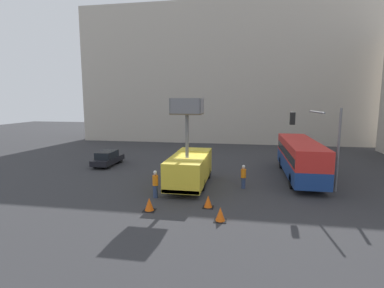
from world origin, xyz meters
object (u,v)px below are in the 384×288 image
at_px(road_worker_near_truck, 155,184).
at_px(traffic_cone_far_side, 208,202).
at_px(utility_truck, 190,167).
at_px(traffic_light_pole, 322,135).
at_px(parked_car_curbside, 108,158).
at_px(road_worker_directing, 243,177).
at_px(city_bus, 300,156).
at_px(traffic_cone_mid_road, 220,215).
at_px(traffic_cone_near_truck, 149,205).

height_order(road_worker_near_truck, traffic_cone_far_side, road_worker_near_truck).
relative_size(utility_truck, traffic_cone_far_side, 9.17).
distance_m(traffic_light_pole, parked_car_curbside, 19.95).
height_order(traffic_light_pole, road_worker_near_truck, traffic_light_pole).
height_order(road_worker_directing, traffic_cone_far_side, road_worker_directing).
bearing_deg(city_bus, traffic_cone_mid_road, 168.67).
bearing_deg(city_bus, parked_car_curbside, 102.89).
bearing_deg(utility_truck, road_worker_near_truck, -119.31).
height_order(city_bus, road_worker_near_truck, city_bus).
relative_size(traffic_light_pole, traffic_cone_near_truck, 7.53).
relative_size(city_bus, road_worker_directing, 6.12).
relative_size(road_worker_directing, parked_car_curbside, 0.41).
bearing_deg(utility_truck, traffic_cone_mid_road, -65.72).
bearing_deg(traffic_cone_near_truck, utility_truck, 75.62).
distance_m(road_worker_near_truck, traffic_cone_near_truck, 2.50).
height_order(city_bus, traffic_cone_mid_road, city_bus).
relative_size(traffic_light_pole, parked_car_curbside, 1.37).
xyz_separation_m(traffic_light_pole, road_worker_near_truck, (-11.26, -3.54, -3.13)).
xyz_separation_m(traffic_cone_far_side, parked_car_curbside, (-11.44, 10.07, 0.39)).
bearing_deg(traffic_cone_near_truck, city_bus, 43.28).
bearing_deg(road_worker_directing, traffic_cone_near_truck, 100.95).
relative_size(traffic_cone_near_truck, traffic_cone_mid_road, 1.02).
relative_size(road_worker_near_truck, traffic_cone_near_truck, 2.35).
bearing_deg(traffic_cone_mid_road, traffic_cone_far_side, 114.80).
height_order(city_bus, parked_car_curbside, city_bus).
relative_size(city_bus, traffic_cone_far_side, 14.40).
relative_size(traffic_light_pole, traffic_cone_far_side, 7.94).
distance_m(utility_truck, traffic_cone_mid_road, 7.10).
xyz_separation_m(traffic_cone_near_truck, traffic_cone_far_side, (3.40, 1.16, -0.02)).
distance_m(road_worker_directing, traffic_cone_mid_road, 6.59).
xyz_separation_m(utility_truck, road_worker_directing, (4.07, 0.08, -0.63)).
distance_m(traffic_cone_mid_road, traffic_cone_far_side, 2.16).
relative_size(road_worker_directing, traffic_cone_mid_road, 2.27).
relative_size(road_worker_near_truck, road_worker_directing, 1.05).
height_order(traffic_cone_far_side, parked_car_curbside, parked_car_curbside).
height_order(city_bus, road_worker_directing, city_bus).
relative_size(traffic_cone_near_truck, traffic_cone_far_side, 1.05).
height_order(utility_truck, traffic_cone_mid_road, utility_truck).
bearing_deg(traffic_light_pole, city_bus, 101.75).
bearing_deg(traffic_cone_far_side, traffic_cone_near_truck, -161.24).
height_order(city_bus, traffic_cone_far_side, city_bus).
distance_m(road_worker_directing, traffic_cone_far_side, 4.99).
height_order(traffic_cone_mid_road, parked_car_curbside, parked_car_curbside).
bearing_deg(road_worker_near_truck, parked_car_curbside, 133.04).
xyz_separation_m(traffic_cone_mid_road, parked_car_curbside, (-12.35, 12.03, 0.37)).
xyz_separation_m(city_bus, traffic_cone_far_side, (-6.76, -8.41, -1.52)).
distance_m(traffic_light_pole, traffic_cone_mid_road, 10.15).
xyz_separation_m(road_worker_near_truck, traffic_cone_near_truck, (0.35, -2.41, -0.57)).
relative_size(utility_truck, road_worker_directing, 3.90).
relative_size(city_bus, parked_car_curbside, 2.49).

